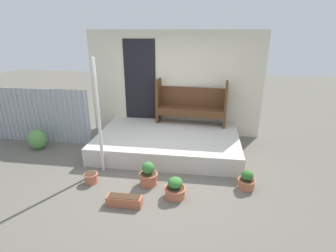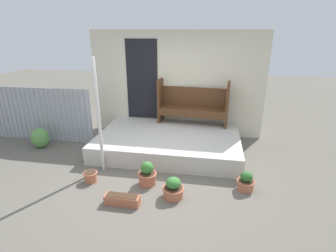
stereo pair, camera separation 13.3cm
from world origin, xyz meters
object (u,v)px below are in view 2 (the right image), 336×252
planter_box_rect (122,200)px  flower_pot_left (91,176)px  bench (193,103)px  support_post (99,117)px  shrub_by_fence (40,138)px  flower_pot_far_right (246,182)px  flower_pot_right (173,189)px  flower_pot_middle (147,175)px

planter_box_rect → flower_pot_left: bearing=145.6°
bench → planter_box_rect: size_ratio=3.10×
support_post → shrub_by_fence: (-1.84, 0.71, -0.85)m
flower_pot_far_right → shrub_by_fence: (-4.54, 0.96, 0.09)m
flower_pot_right → flower_pot_left: bearing=172.3°
shrub_by_fence → flower_pot_left: bearing=-33.3°
flower_pot_left → flower_pot_far_right: 2.75m
flower_pot_left → shrub_by_fence: (-1.79, 1.18, 0.13)m
flower_pot_right → shrub_by_fence: (-3.34, 1.39, 0.08)m
bench → flower_pot_far_right: size_ratio=5.13×
planter_box_rect → shrub_by_fence: shrub_by_fence is taller
support_post → shrub_by_fence: 2.15m
support_post → planter_box_rect: (0.74, -1.00, -1.00)m
support_post → flower_pot_far_right: support_post is taller
support_post → flower_pot_far_right: bearing=-5.2°
flower_pot_middle → support_post: bearing=159.5°
bench → flower_pot_far_right: bench is taller
shrub_by_fence → flower_pot_middle: bearing=-21.0°
flower_pot_far_right → shrub_by_fence: 4.64m
support_post → flower_pot_right: bearing=-24.2°
flower_pot_left → bench: bearing=55.7°
flower_pot_right → planter_box_rect: bearing=-156.7°
bench → shrub_by_fence: 3.70m
support_post → bench: support_post is taller
support_post → flower_pot_right: size_ratio=5.90×
bench → flower_pot_middle: 2.48m
flower_pot_middle → flower_pot_far_right: 1.71m
support_post → bench: size_ratio=1.25×
bench → flower_pot_middle: size_ratio=3.97×
flower_pot_middle → flower_pot_left: bearing=-174.8°
flower_pot_far_right → support_post: bearing=174.8°
support_post → bench: bearing=50.6°
support_post → flower_pot_right: support_post is taller
support_post → bench: (1.58, 1.93, -0.18)m
flower_pot_right → flower_pot_middle: bearing=149.3°
planter_box_rect → support_post: bearing=126.3°
flower_pot_left → flower_pot_far_right: (2.74, 0.22, 0.04)m
support_post → flower_pot_far_right: (2.69, -0.25, -0.94)m
flower_pot_left → flower_pot_middle: bearing=5.2°
flower_pot_middle → planter_box_rect: 0.69m
flower_pot_left → planter_box_rect: flower_pot_left is taller
bench → flower_pot_right: 2.71m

